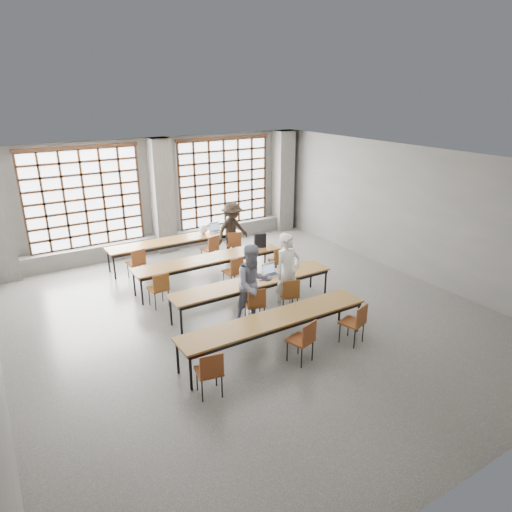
{
  "coord_description": "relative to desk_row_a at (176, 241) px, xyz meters",
  "views": [
    {
      "loc": [
        -4.73,
        -8.0,
        4.91
      ],
      "look_at": [
        0.42,
        0.4,
        1.24
      ],
      "focal_mm": 32.0,
      "sensor_mm": 36.0,
      "label": 1
    }
  ],
  "objects": [
    {
      "name": "wall_front",
      "position": [
        0.11,
        -9.49,
        1.09
      ],
      "size": [
        10.0,
        0.0,
        10.0
      ],
      "primitive_type": "plane",
      "rotation": [
        -1.57,
        0.0,
        0.0
      ],
      "color": "#5A5A57",
      "rests_on": "floor"
    },
    {
      "name": "red_pouch",
      "position": [
        -1.91,
        -6.07,
        -0.16
      ],
      "size": [
        0.22,
        0.14,
        0.06
      ],
      "primitive_type": "cube",
      "rotation": [
        0.0,
        0.0,
        -0.34
      ],
      "color": "#A31415",
      "rests_on": "chair_near_left"
    },
    {
      "name": "ceiling",
      "position": [
        0.11,
        -3.99,
        2.84
      ],
      "size": [
        11.0,
        11.0,
        0.0
      ],
      "primitive_type": "plane",
      "rotation": [
        3.14,
        0.0,
        0.0
      ],
      "color": "silver",
      "rests_on": "floor"
    },
    {
      "name": "green_box",
      "position": [
        0.3,
        -3.69,
        0.11
      ],
      "size": [
        0.26,
        0.11,
        0.09
      ],
      "primitive_type": "cube",
      "rotation": [
        0.0,
        0.0,
        -0.07
      ],
      "color": "green",
      "rests_on": "desk_row_c"
    },
    {
      "name": "wall_right",
      "position": [
        5.11,
        -3.99,
        1.09
      ],
      "size": [
        0.0,
        11.0,
        11.0
      ],
      "primitive_type": "plane",
      "rotation": [
        1.57,
        0.0,
        -1.57
      ],
      "color": "#5A5A57",
      "rests_on": "floor"
    },
    {
      "name": "chair_mid_right",
      "position": [
        1.92,
        -2.53,
        -0.13
      ],
      "size": [
        0.49,
        0.5,
        0.88
      ],
      "color": "brown",
      "rests_on": "floor"
    },
    {
      "name": "column_mid",
      "position": [
        0.11,
        1.23,
        1.09
      ],
      "size": [
        0.6,
        0.55,
        3.5
      ],
      "primitive_type": "cube",
      "color": "#595957",
      "rests_on": "floor"
    },
    {
      "name": "student_female",
      "position": [
        0.05,
        -4.27,
        0.23
      ],
      "size": [
        0.93,
        0.76,
        1.8
      ],
      "primitive_type": "imported",
      "rotation": [
        0.0,
        0.0,
        -0.1
      ],
      "color": "navy",
      "rests_on": "floor"
    },
    {
      "name": "phone",
      "position": [
        0.53,
        -3.87,
        0.07
      ],
      "size": [
        0.14,
        0.08,
        0.01
      ],
      "primitive_type": "cube",
      "rotation": [
        0.0,
        0.0,
        -0.14
      ],
      "color": "black",
      "rests_on": "desk_row_c"
    },
    {
      "name": "mouse",
      "position": [
        1.3,
        -3.79,
        0.08
      ],
      "size": [
        0.11,
        0.08,
        0.04
      ],
      "primitive_type": "ellipsoid",
      "rotation": [
        0.0,
        0.0,
        -0.19
      ],
      "color": "white",
      "rests_on": "desk_row_c"
    },
    {
      "name": "sill_ledge",
      "position": [
        0.11,
        1.31,
        -0.41
      ],
      "size": [
        9.8,
        0.35,
        0.5
      ],
      "primitive_type": "cube",
      "color": "#595957",
      "rests_on": "floor"
    },
    {
      "name": "chair_front_right",
      "position": [
        0.93,
        -4.4,
        -0.13
      ],
      "size": [
        0.52,
        0.53,
        0.88
      ],
      "color": "brown",
      "rests_on": "floor"
    },
    {
      "name": "backpack",
      "position": [
        1.73,
        -1.85,
        0.27
      ],
      "size": [
        0.37,
        0.31,
        0.4
      ],
      "primitive_type": "cube",
      "rotation": [
        0.0,
        0.0,
        -0.4
      ],
      "color": "black",
      "rests_on": "desk_row_b"
    },
    {
      "name": "wall_back",
      "position": [
        0.11,
        1.51,
        1.09
      ],
      "size": [
        10.0,
        0.0,
        10.0
      ],
      "primitive_type": "plane",
      "rotation": [
        1.57,
        0.0,
        0.0
      ],
      "color": "#5A5A57",
      "rests_on": "floor"
    },
    {
      "name": "chair_mid_centre",
      "position": [
        0.54,
        -2.53,
        -0.13
      ],
      "size": [
        0.47,
        0.47,
        0.88
      ],
      "color": "maroon",
      "rests_on": "floor"
    },
    {
      "name": "chair_back_left",
      "position": [
        -1.39,
        -0.63,
        -0.13
      ],
      "size": [
        0.48,
        0.48,
        0.88
      ],
      "color": "brown",
      "rests_on": "floor"
    },
    {
      "name": "column_right",
      "position": [
        4.61,
        1.23,
        1.09
      ],
      "size": [
        0.6,
        0.55,
        3.5
      ],
      "primitive_type": "cube",
      "color": "#595957",
      "rests_on": "floor"
    },
    {
      "name": "chair_near_left",
      "position": [
        -1.93,
        -6.15,
        -0.13
      ],
      "size": [
        0.49,
        0.49,
        0.88
      ],
      "color": "brown",
      "rests_on": "floor"
    },
    {
      "name": "chair_near_right",
      "position": [
        1.31,
        -6.15,
        -0.13
      ],
      "size": [
        0.53,
        0.53,
        0.88
      ],
      "color": "maroon",
      "rests_on": "floor"
    },
    {
      "name": "laptop_back",
      "position": [
        1.34,
        0.11,
        0.13
      ],
      "size": [
        0.39,
        0.34,
        0.26
      ],
      "color": "silver",
      "rests_on": "desk_row_a"
    },
    {
      "name": "chair_front_left",
      "position": [
        0.03,
        -4.4,
        -0.13
      ],
      "size": [
        0.52,
        0.52,
        0.88
      ],
      "color": "brown",
      "rests_on": "floor"
    },
    {
      "name": "paper_sheet_c",
      "position": [
        0.23,
        -1.9,
        0.07
      ],
      "size": [
        0.33,
        0.25,
        0.0
      ],
      "primitive_type": "cube",
      "rotation": [
        0.0,
        0.0,
        0.15
      ],
      "color": "white",
      "rests_on": "desk_row_b"
    },
    {
      "name": "chair_near_mid",
      "position": [
        0.01,
        -6.15,
        -0.13
      ],
      "size": [
        0.52,
        0.52,
        0.88
      ],
      "color": "brown",
      "rests_on": "floor"
    },
    {
      "name": "laptop_front",
      "position": [
        0.9,
        -3.66,
        0.13
      ],
      "size": [
        0.37,
        0.32,
        0.26
      ],
      "color": "#B3B3B8",
      "rests_on": "desk_row_c"
    },
    {
      "name": "plastic_bag",
      "position": [
        0.9,
        0.05,
        0.21
      ],
      "size": [
        0.32,
        0.29,
        0.29
      ],
      "primitive_type": "ellipsoid",
      "rotation": [
        0.0,
        0.0,
        -0.39
      ],
      "color": "white",
      "rests_on": "desk_row_a"
    },
    {
      "name": "student_back",
      "position": [
        1.6,
        -0.5,
        0.2
      ],
      "size": [
        1.22,
        0.86,
        1.72
      ],
      "primitive_type": "imported",
      "rotation": [
        0.0,
        0.0,
        0.21
      ],
      "color": "black",
      "rests_on": "floor"
    },
    {
      "name": "window_right",
      "position": [
        2.36,
        1.43,
        1.24
      ],
      "size": [
        3.32,
        0.12,
        3.0
      ],
      "color": "white",
      "rests_on": "wall_back"
    },
    {
      "name": "chair_back_right",
      "position": [
        1.58,
        -0.63,
        -0.13
      ],
      "size": [
        0.53,
        0.53,
        0.88
      ],
      "color": "maroon",
      "rests_on": "floor"
    },
    {
      "name": "paper_sheet_b",
      "position": [
        -0.17,
        -1.95,
        0.07
      ],
      "size": [
        0.35,
        0.29,
        0.0
      ],
      "primitive_type": "cube",
      "rotation": [
        0.0,
        0.0,
        -0.3
      ],
      "color": "white",
      "rests_on": "desk_row_b"
    },
    {
      "name": "desk_row_d",
      "position": [
        -0.21,
        -5.52,
        0.0
      ],
      "size": [
        4.0,
        0.7,
        0.73
      ],
      "color": "brown",
      "rests_on": "floor"
    },
    {
      "name": "floor",
      "position": [
        0.11,
        -3.99,
        -0.66
      ],
      "size": [
        11.0,
        11.0,
        0.0
      ],
      "primitive_type": "plane",
      "color": "#4C4C49",
      "rests_on": "ground"
    },
    {
      "name": "desk_row_a",
      "position": [
        0.0,
        0.0,
        0.0
      ],
      "size": [
        4.0,
        0.7,
        0.73
      ],
      "color": "brown",
      "rests_on": "floor"
    },
    {
      "name": "desk_row_c",
      "position": [
        0.35,
        -3.77,
        0.0
      ],
      "size": [
        4.0,
        0.7,
        0.73
      ],
      "color": "brown",
      "rests_on": "floor"
    },
    {
      "name": "chair_back_mid",
      "position": [
        0.82,
        -0.63,
        -0.13
      ],
      "size": [
        0.51,
        0.52,
        0.88
      ],
      "color": "brown",
      "rests_on": "floor"
    },
    {
      "name": "chair_mid_left",
      "position": [
        -1.46,
        -2.53,
        -0.13
      ],
      "size": [
        0.45,
        0.46,
        0.88
      ],
      "color": "brown",
      "rests_on": "floor"
    },
    {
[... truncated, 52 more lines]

